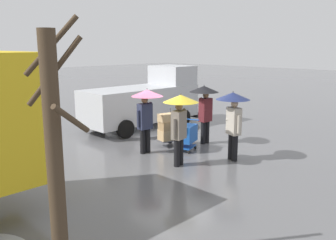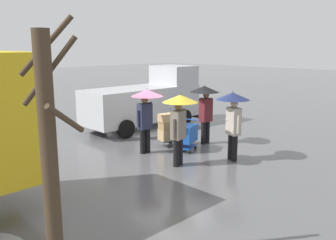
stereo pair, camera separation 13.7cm
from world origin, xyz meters
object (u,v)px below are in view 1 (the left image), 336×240
object	(u,v)px
pedestrian_white_side	(180,113)
pedestrian_pink_side	(146,106)
hand_dolly_boxes	(167,128)
cargo_van_parked_right	(145,100)
bare_tree_near	(55,156)
shopping_cart_vendor	(187,134)
pedestrian_far_side	(233,110)
pedestrian_black_side	(205,101)

from	to	relation	value
pedestrian_white_side	pedestrian_pink_side	bearing A→B (deg)	-5.58
hand_dolly_boxes	pedestrian_white_side	bearing A→B (deg)	145.22
hand_dolly_boxes	pedestrian_white_side	size ratio (longest dim) A/B	0.61
cargo_van_parked_right	hand_dolly_boxes	bearing A→B (deg)	151.15
hand_dolly_boxes	bare_tree_near	size ratio (longest dim) A/B	0.33
cargo_van_parked_right	shopping_cart_vendor	distance (m)	4.06
shopping_cart_vendor	pedestrian_pink_side	xyz separation A→B (m)	(0.78, 1.11, 1.02)
hand_dolly_boxes	pedestrian_far_side	size ratio (longest dim) A/B	0.61
hand_dolly_boxes	pedestrian_far_side	world-z (taller)	pedestrian_far_side
pedestrian_far_side	bare_tree_near	size ratio (longest dim) A/B	0.54
pedestrian_far_side	cargo_van_parked_right	bearing A→B (deg)	-12.96
hand_dolly_boxes	pedestrian_pink_side	bearing A→B (deg)	94.47
shopping_cart_vendor	pedestrian_far_side	xyz separation A→B (m)	(-1.66, -0.26, 1.02)
hand_dolly_boxes	bare_tree_near	world-z (taller)	bare_tree_near
cargo_van_parked_right	pedestrian_pink_side	bearing A→B (deg)	138.39
pedestrian_white_side	pedestrian_far_side	bearing A→B (deg)	-117.57
shopping_cart_vendor	pedestrian_white_side	world-z (taller)	pedestrian_white_side
shopping_cart_vendor	pedestrian_white_side	bearing A→B (deg)	124.02
shopping_cart_vendor	pedestrian_white_side	xyz separation A→B (m)	(-0.86, 1.27, 1.02)
bare_tree_near	shopping_cart_vendor	bearing A→B (deg)	-63.33
pedestrian_white_side	bare_tree_near	bearing A→B (deg)	114.71
hand_dolly_boxes	pedestrian_far_side	xyz separation A→B (m)	(-2.52, -0.34, 0.93)
hand_dolly_boxes	bare_tree_near	xyz separation A→B (m)	(-4.12, 6.40, 1.32)
hand_dolly_boxes	pedestrian_pink_side	world-z (taller)	pedestrian_pink_side
pedestrian_black_side	pedestrian_white_side	size ratio (longest dim) A/B	1.00
pedestrian_white_side	bare_tree_near	xyz separation A→B (m)	(-2.40, 5.21, 0.39)
cargo_van_parked_right	pedestrian_far_side	xyz separation A→B (m)	(-5.38, 1.24, 0.41)
pedestrian_black_side	bare_tree_near	bearing A→B (deg)	114.07
pedestrian_white_side	pedestrian_far_side	size ratio (longest dim) A/B	1.00
pedestrian_black_side	bare_tree_near	world-z (taller)	bare_tree_near
cargo_van_parked_right	pedestrian_far_side	size ratio (longest dim) A/B	2.51
cargo_van_parked_right	hand_dolly_boxes	xyz separation A→B (m)	(-2.86, 1.57, -0.52)
shopping_cart_vendor	pedestrian_pink_side	world-z (taller)	pedestrian_pink_side
pedestrian_pink_side	pedestrian_far_side	bearing A→B (deg)	-150.66
pedestrian_white_side	bare_tree_near	world-z (taller)	bare_tree_near
pedestrian_black_side	bare_tree_near	distance (m)	8.31
bare_tree_near	pedestrian_far_side	bearing A→B (deg)	-76.67
pedestrian_far_side	bare_tree_near	bearing A→B (deg)	103.33
pedestrian_far_side	hand_dolly_boxes	bearing A→B (deg)	7.60
cargo_van_parked_right	shopping_cart_vendor	xyz separation A→B (m)	(-3.72, 1.50, -0.61)
bare_tree_near	hand_dolly_boxes	bearing A→B (deg)	-57.26
shopping_cart_vendor	pedestrian_far_side	distance (m)	1.96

